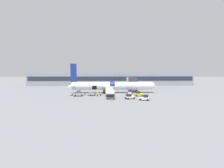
{
  "coord_description": "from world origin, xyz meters",
  "views": [
    {
      "loc": [
        -3.43,
        -49.1,
        7.92
      ],
      "look_at": [
        -1.37,
        1.31,
        3.92
      ],
      "focal_mm": 22.0,
      "sensor_mm": 36.0,
      "label": 1
    }
  ],
  "objects": [
    {
      "name": "airplane",
      "position": [
        -1.65,
        5.28,
        2.74
      ],
      "size": [
        34.8,
        29.47,
        11.61
      ],
      "color": "white",
      "rests_on": "ground_plane"
    },
    {
      "name": "baggage_tug_lead",
      "position": [
        7.64,
        -9.97,
        0.71
      ],
      "size": [
        3.28,
        2.2,
        1.68
      ],
      "color": "silver",
      "rests_on": "ground_plane"
    },
    {
      "name": "baggage_tug_rear",
      "position": [
        3.7,
        -7.64,
        0.66
      ],
      "size": [
        3.35,
        2.43,
        1.52
      ],
      "color": "silver",
      "rests_on": "ground_plane"
    },
    {
      "name": "safety_cone_nose",
      "position": [
        16.76,
        4.78,
        0.37
      ],
      "size": [
        0.52,
        0.52,
        0.78
      ],
      "color": "black",
      "rests_on": "ground_plane"
    },
    {
      "name": "baggage_tug_spare",
      "position": [
        7.75,
        -2.73,
        0.76
      ],
      "size": [
        3.38,
        2.46,
        1.78
      ],
      "color": "yellow",
      "rests_on": "ground_plane"
    },
    {
      "name": "ground_crew_driver",
      "position": [
        -5.49,
        -1.81,
        0.98
      ],
      "size": [
        0.59,
        0.6,
        1.85
      ],
      "color": "#1E2338",
      "rests_on": "ground_plane"
    },
    {
      "name": "baggage_tug_mid",
      "position": [
        5.27,
        1.83,
        0.62
      ],
      "size": [
        1.99,
        3.16,
        1.45
      ],
      "color": "silver",
      "rests_on": "ground_plane"
    },
    {
      "name": "ground_plane",
      "position": [
        0.0,
        0.0,
        0.0
      ],
      "size": [
        500.0,
        500.0,
        0.0
      ],
      "primitive_type": "plane",
      "color": "gray"
    },
    {
      "name": "ground_crew_loader_b",
      "position": [
        -6.54,
        -2.54,
        0.92
      ],
      "size": [
        0.61,
        0.43,
        1.74
      ],
      "color": "#1E2338",
      "rests_on": "ground_plane"
    },
    {
      "name": "jet_bridge_stub",
      "position": [
        7.56,
        10.96,
        4.52
      ],
      "size": [
        3.42,
        10.19,
        6.14
      ],
      "color": "#4C4C51",
      "rests_on": "ground_plane"
    },
    {
      "name": "baggage_cart_queued",
      "position": [
        -13.09,
        -1.83,
        0.57
      ],
      "size": [
        4.13,
        2.21,
        1.08
      ],
      "color": "#999BA0",
      "rests_on": "ground_plane"
    },
    {
      "name": "terminal_strip",
      "position": [
        0.0,
        40.54,
        4.1
      ],
      "size": [
        105.21,
        8.45,
        8.2
      ],
      "color": "gray",
      "rests_on": "ground_plane"
    },
    {
      "name": "ground_crew_supervisor",
      "position": [
        -5.49,
        0.06,
        0.88
      ],
      "size": [
        0.46,
        0.59,
        1.68
      ],
      "color": "black",
      "rests_on": "ground_plane"
    },
    {
      "name": "safety_cone_engine_left",
      "position": [
        -1.74,
        -9.64,
        0.31
      ],
      "size": [
        0.64,
        0.64,
        0.66
      ],
      "color": "black",
      "rests_on": "ground_plane"
    },
    {
      "name": "ground_crew_loader_a",
      "position": [
        -11.41,
        1.4,
        0.81
      ],
      "size": [
        0.5,
        0.5,
        1.54
      ],
      "color": "black",
      "rests_on": "ground_plane"
    },
    {
      "name": "baggage_cart_loading",
      "position": [
        -8.58,
        -1.05,
        0.51
      ],
      "size": [
        3.46,
        2.6,
        1.03
      ],
      "color": "#999BA0",
      "rests_on": "ground_plane"
    },
    {
      "name": "safety_cone_wingtip",
      "position": [
        -0.95,
        -1.54,
        0.31
      ],
      "size": [
        0.65,
        0.65,
        0.67
      ],
      "color": "black",
      "rests_on": "ground_plane"
    }
  ]
}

